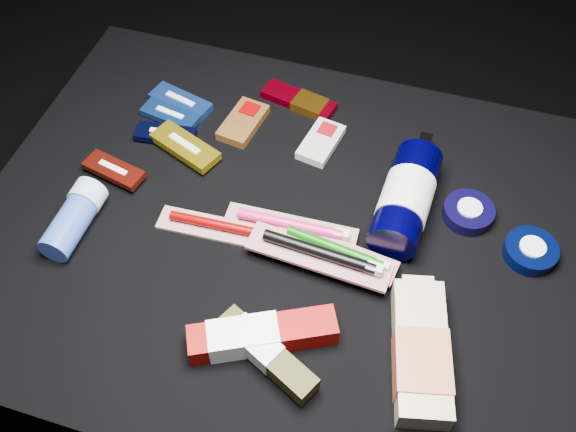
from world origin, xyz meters
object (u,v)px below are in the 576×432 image
(deodorant_stick, at_px, (74,218))
(toothpaste_carton_red, at_px, (256,336))
(bodywash_bottle, at_px, (421,354))
(lotion_bottle, at_px, (406,198))

(deodorant_stick, bearing_deg, toothpaste_carton_red, -16.56)
(bodywash_bottle, bearing_deg, toothpaste_carton_red, 176.93)
(lotion_bottle, distance_m, toothpaste_carton_red, 0.33)
(lotion_bottle, distance_m, bodywash_bottle, 0.26)
(deodorant_stick, distance_m, toothpaste_carton_red, 0.35)
(bodywash_bottle, distance_m, toothpaste_carton_red, 0.23)
(deodorant_stick, relative_size, toothpaste_carton_red, 0.64)
(deodorant_stick, height_order, toothpaste_carton_red, deodorant_stick)
(lotion_bottle, xyz_separation_m, bodywash_bottle, (0.07, -0.25, -0.02))
(lotion_bottle, height_order, toothpaste_carton_red, lotion_bottle)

